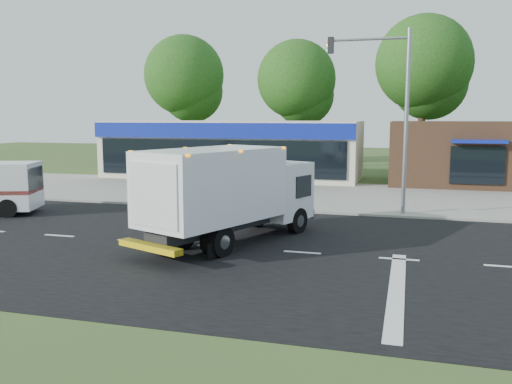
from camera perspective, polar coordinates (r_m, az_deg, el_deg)
ground at (r=17.48m, az=4.89°, el=-6.40°), size 120.00×120.00×0.00m
road_asphalt at (r=17.48m, az=4.89°, el=-6.39°), size 60.00×14.00×0.02m
sidewalk at (r=25.40m, az=8.42°, el=-1.79°), size 60.00×2.40×0.12m
parking_apron at (r=31.10m, az=9.81°, el=-0.12°), size 60.00×9.00×0.02m
lane_markings at (r=15.99m, az=8.76°, el=-7.78°), size 55.20×7.00×0.01m
ems_box_truck at (r=18.38m, az=-2.91°, el=0.37°), size 4.92×7.76×3.30m
emergency_worker at (r=17.68m, az=-8.37°, el=-3.01°), size 0.83×0.78×2.02m
retail_strip_mall at (r=38.61m, az=-2.59°, el=4.53°), size 18.00×6.20×4.00m
brown_storefront at (r=36.89m, az=21.79°, el=3.79°), size 10.00×6.70×4.00m
traffic_signal_pole at (r=24.25m, az=14.06°, el=9.14°), size 3.51×0.25×8.00m
background_trees at (r=45.08m, az=10.90°, el=11.73°), size 36.77×7.39×12.10m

